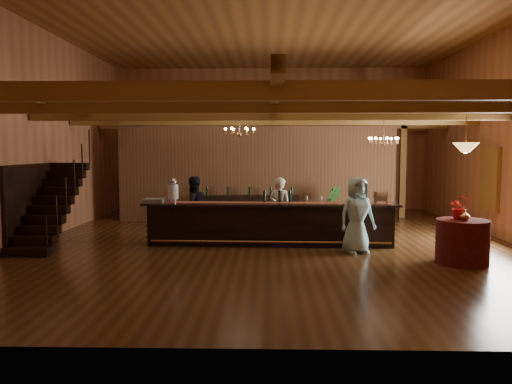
{
  "coord_description": "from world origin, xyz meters",
  "views": [
    {
      "loc": [
        -0.11,
        -12.74,
        2.38
      ],
      "look_at": [
        -0.44,
        0.52,
        1.22
      ],
      "focal_mm": 35.0,
      "sensor_mm": 36.0,
      "label": 1
    }
  ],
  "objects_px": {
    "raffle_drum": "(381,197)",
    "floor_plant": "(330,205)",
    "chandelier_right": "(384,140)",
    "pendant_lamp": "(466,147)",
    "tasting_bar": "(270,224)",
    "bartender": "(280,209)",
    "beverage_dispenser": "(173,191)",
    "backbar_shelf": "(250,209)",
    "guest": "(357,215)",
    "round_table": "(462,242)",
    "staff_second": "(193,208)",
    "chandelier_left": "(240,131)"
  },
  "relations": [
    {
      "from": "beverage_dispenser",
      "to": "floor_plant",
      "type": "relative_size",
      "value": 0.48
    },
    {
      "from": "bartender",
      "to": "guest",
      "type": "xyz_separation_m",
      "value": [
        1.72,
        -1.55,
        0.05
      ]
    },
    {
      "from": "chandelier_right",
      "to": "raffle_drum",
      "type": "bearing_deg",
      "value": -103.84
    },
    {
      "from": "chandelier_right",
      "to": "pendant_lamp",
      "type": "distance_m",
      "value": 3.52
    },
    {
      "from": "raffle_drum",
      "to": "guest",
      "type": "bearing_deg",
      "value": -132.11
    },
    {
      "from": "beverage_dispenser",
      "to": "floor_plant",
      "type": "height_order",
      "value": "beverage_dispenser"
    },
    {
      "from": "tasting_bar",
      "to": "guest",
      "type": "bearing_deg",
      "value": -22.94
    },
    {
      "from": "tasting_bar",
      "to": "chandelier_right",
      "type": "xyz_separation_m",
      "value": [
        3.09,
        1.49,
        2.07
      ]
    },
    {
      "from": "tasting_bar",
      "to": "bartender",
      "type": "distance_m",
      "value": 0.76
    },
    {
      "from": "floor_plant",
      "to": "bartender",
      "type": "bearing_deg",
      "value": -121.51
    },
    {
      "from": "staff_second",
      "to": "tasting_bar",
      "type": "bearing_deg",
      "value": 122.39
    },
    {
      "from": "raffle_drum",
      "to": "floor_plant",
      "type": "xyz_separation_m",
      "value": [
        -0.8,
        3.42,
        -0.6
      ]
    },
    {
      "from": "beverage_dispenser",
      "to": "floor_plant",
      "type": "bearing_deg",
      "value": 36.52
    },
    {
      "from": "beverage_dispenser",
      "to": "chandelier_right",
      "type": "relative_size",
      "value": 0.75
    },
    {
      "from": "chandelier_right",
      "to": "staff_second",
      "type": "height_order",
      "value": "chandelier_right"
    },
    {
      "from": "raffle_drum",
      "to": "staff_second",
      "type": "xyz_separation_m",
      "value": [
        -4.71,
        0.92,
        -0.39
      ]
    },
    {
      "from": "chandelier_left",
      "to": "round_table",
      "type": "bearing_deg",
      "value": -34.44
    },
    {
      "from": "bartender",
      "to": "floor_plant",
      "type": "distance_m",
      "value": 3.12
    },
    {
      "from": "beverage_dispenser",
      "to": "guest",
      "type": "distance_m",
      "value": 4.53
    },
    {
      "from": "bartender",
      "to": "staff_second",
      "type": "bearing_deg",
      "value": 20.96
    },
    {
      "from": "tasting_bar",
      "to": "backbar_shelf",
      "type": "height_order",
      "value": "tasting_bar"
    },
    {
      "from": "chandelier_left",
      "to": "bartender",
      "type": "relative_size",
      "value": 0.49
    },
    {
      "from": "pendant_lamp",
      "to": "staff_second",
      "type": "bearing_deg",
      "value": 155.65
    },
    {
      "from": "tasting_bar",
      "to": "bartender",
      "type": "relative_size",
      "value": 3.82
    },
    {
      "from": "beverage_dispenser",
      "to": "guest",
      "type": "bearing_deg",
      "value": -13.08
    },
    {
      "from": "beverage_dispenser",
      "to": "pendant_lamp",
      "type": "height_order",
      "value": "pendant_lamp"
    },
    {
      "from": "round_table",
      "to": "tasting_bar",
      "type": "bearing_deg",
      "value": 154.34
    },
    {
      "from": "tasting_bar",
      "to": "backbar_shelf",
      "type": "xyz_separation_m",
      "value": [
        -0.63,
        3.68,
        -0.09
      ]
    },
    {
      "from": "chandelier_right",
      "to": "beverage_dispenser",
      "type": "bearing_deg",
      "value": -165.93
    },
    {
      "from": "staff_second",
      "to": "floor_plant",
      "type": "relative_size",
      "value": 1.33
    },
    {
      "from": "round_table",
      "to": "guest",
      "type": "distance_m",
      "value": 2.27
    },
    {
      "from": "chandelier_right",
      "to": "bartender",
      "type": "xyz_separation_m",
      "value": [
        -2.82,
        -0.85,
        -1.78
      ]
    },
    {
      "from": "backbar_shelf",
      "to": "guest",
      "type": "relative_size",
      "value": 1.79
    },
    {
      "from": "raffle_drum",
      "to": "pendant_lamp",
      "type": "bearing_deg",
      "value": -54.34
    },
    {
      "from": "guest",
      "to": "tasting_bar",
      "type": "bearing_deg",
      "value": 136.81
    },
    {
      "from": "chandelier_right",
      "to": "guest",
      "type": "bearing_deg",
      "value": -114.75
    },
    {
      "from": "tasting_bar",
      "to": "chandelier_right",
      "type": "bearing_deg",
      "value": 27.34
    },
    {
      "from": "tasting_bar",
      "to": "beverage_dispenser",
      "type": "xyz_separation_m",
      "value": [
        -2.41,
        0.12,
        0.8
      ]
    },
    {
      "from": "staff_second",
      "to": "chandelier_left",
      "type": "bearing_deg",
      "value": 169.58
    },
    {
      "from": "bartender",
      "to": "guest",
      "type": "bearing_deg",
      "value": 162.77
    },
    {
      "from": "chandelier_right",
      "to": "guest",
      "type": "relative_size",
      "value": 0.46
    },
    {
      "from": "pendant_lamp",
      "to": "beverage_dispenser",
      "type": "bearing_deg",
      "value": 162.38
    },
    {
      "from": "backbar_shelf",
      "to": "beverage_dispenser",
      "type": "bearing_deg",
      "value": -122.16
    },
    {
      "from": "floor_plant",
      "to": "tasting_bar",
      "type": "bearing_deg",
      "value": -119.85
    },
    {
      "from": "raffle_drum",
      "to": "chandelier_right",
      "type": "distance_m",
      "value": 2.16
    },
    {
      "from": "chandelier_left",
      "to": "backbar_shelf",
      "type": "bearing_deg",
      "value": 85.48
    },
    {
      "from": "staff_second",
      "to": "bartender",
      "type": "bearing_deg",
      "value": 140.17
    },
    {
      "from": "beverage_dispenser",
      "to": "staff_second",
      "type": "xyz_separation_m",
      "value": [
        0.39,
        0.69,
        -0.5
      ]
    },
    {
      "from": "round_table",
      "to": "pendant_lamp",
      "type": "height_order",
      "value": "pendant_lamp"
    },
    {
      "from": "chandelier_left",
      "to": "guest",
      "type": "distance_m",
      "value": 4.12
    }
  ]
}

